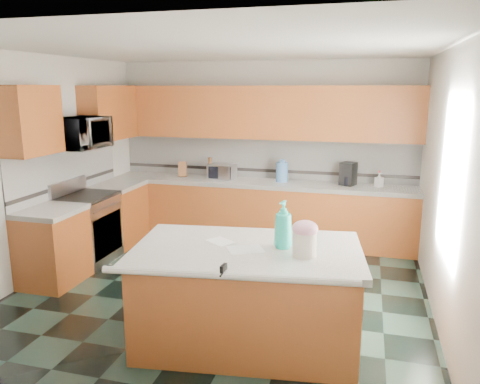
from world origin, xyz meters
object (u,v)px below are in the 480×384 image
(treat_jar, at_px, (305,244))
(soap_bottle_island, at_px, (283,225))
(toaster_oven, at_px, (222,171))
(coffee_maker, at_px, (348,174))
(island_top, at_px, (247,251))
(island_base, at_px, (247,299))
(knife_block, at_px, (183,169))

(treat_jar, height_order, soap_bottle_island, soap_bottle_island)
(toaster_oven, bearing_deg, soap_bottle_island, -49.71)
(coffee_maker, bearing_deg, island_top, -81.78)
(island_base, relative_size, coffee_maker, 5.77)
(island_base, distance_m, toaster_oven, 3.26)
(soap_bottle_island, xyz_separation_m, toaster_oven, (-1.48, 2.91, -0.10))
(treat_jar, bearing_deg, knife_block, 110.59)
(knife_block, bearing_deg, island_base, -76.45)
(soap_bottle_island, height_order, knife_block, soap_bottle_island)
(knife_block, xyz_separation_m, toaster_oven, (0.65, 0.00, -0.00))
(island_base, relative_size, island_top, 0.95)
(treat_jar, height_order, toaster_oven, toaster_oven)
(soap_bottle_island, bearing_deg, toaster_oven, 129.35)
(island_base, xyz_separation_m, toaster_oven, (-1.17, 2.99, 0.60))
(treat_jar, height_order, knife_block, knife_block)
(island_base, height_order, toaster_oven, toaster_oven)
(treat_jar, bearing_deg, island_top, 154.01)
(knife_block, bearing_deg, treat_jar, -70.55)
(toaster_oven, bearing_deg, island_base, -55.21)
(soap_bottle_island, height_order, toaster_oven, soap_bottle_island)
(island_top, xyz_separation_m, knife_block, (-1.82, 2.99, 0.15))
(island_top, xyz_separation_m, coffee_maker, (0.73, 3.02, 0.20))
(soap_bottle_island, relative_size, toaster_oven, 1.08)
(toaster_oven, height_order, coffee_maker, coffee_maker)
(knife_block, height_order, coffee_maker, coffee_maker)
(island_top, relative_size, toaster_oven, 5.11)
(treat_jar, relative_size, soap_bottle_island, 0.49)
(treat_jar, distance_m, soap_bottle_island, 0.29)
(toaster_oven, bearing_deg, knife_block, -166.62)
(soap_bottle_island, distance_m, knife_block, 3.60)
(island_top, xyz_separation_m, soap_bottle_island, (0.31, 0.08, 0.24))
(island_top, bearing_deg, toaster_oven, 103.93)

